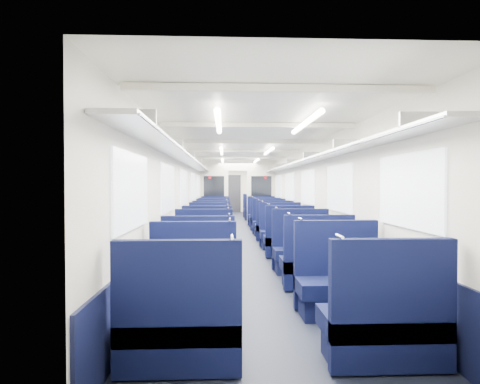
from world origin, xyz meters
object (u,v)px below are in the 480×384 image
at_px(seat_19, 261,217).
at_px(end_door, 234,194).
at_px(seat_7, 302,252).
at_px(seat_21, 256,212).
at_px(seat_4, 199,268).
at_px(seat_6, 204,253).
at_px(seat_8, 207,241).
at_px(seat_13, 274,228).
at_px(seat_15, 269,224).
at_px(seat_3, 339,285).
at_px(seat_17, 265,220).
at_px(seat_12, 211,228).
at_px(seat_2, 192,288).
at_px(seat_1, 384,325).
at_px(seat_9, 289,241).
at_px(seat_16, 214,220).
at_px(seat_23, 254,210).
at_px(seat_20, 216,213).
at_px(seat_10, 210,234).
at_px(seat_5, 316,265).
at_px(seat_14, 213,224).
at_px(seat_0, 180,328).
at_px(bulkhead, 238,191).
at_px(seat_11, 281,234).
at_px(seat_18, 215,217).

bearing_deg(seat_19, end_door, 96.91).
distance_m(seat_7, seat_21, 9.13).
height_order(seat_4, seat_21, same).
xyz_separation_m(seat_6, seat_8, (0.00, 1.26, 0.00)).
bearing_deg(seat_6, seat_21, 79.68).
distance_m(seat_13, seat_15, 1.05).
height_order(seat_3, seat_17, same).
bearing_deg(seat_12, seat_2, -90.00).
bearing_deg(seat_1, seat_9, 90.00).
relative_size(seat_8, seat_13, 1.00).
height_order(seat_16, seat_23, same).
xyz_separation_m(seat_15, seat_16, (-1.66, 1.21, 0.00)).
bearing_deg(seat_9, seat_16, 110.12).
bearing_deg(seat_13, seat_3, -90.00).
bearing_deg(seat_20, seat_10, -90.00).
height_order(seat_9, seat_17, same).
bearing_deg(seat_5, seat_14, 106.03).
xyz_separation_m(seat_1, seat_19, (0.00, 10.33, 0.00)).
bearing_deg(seat_7, seat_19, 90.00).
bearing_deg(seat_6, seat_5, -32.10).
bearing_deg(seat_13, seat_4, -109.39).
distance_m(seat_0, seat_8, 4.58).
xyz_separation_m(seat_0, seat_14, (0.00, 8.05, 0.00)).
relative_size(seat_9, seat_14, 1.00).
bearing_deg(seat_17, seat_14, -147.41).
xyz_separation_m(seat_0, seat_2, (0.00, 1.15, 0.00)).
relative_size(seat_1, seat_10, 1.00).
relative_size(bulkhead, seat_21, 2.55).
relative_size(seat_14, seat_17, 1.00).
bearing_deg(seat_15, seat_9, -90.00).
xyz_separation_m(seat_2, seat_8, (0.00, 3.42, 0.00)).
relative_size(seat_0, seat_1, 1.00).
height_order(seat_8, seat_11, same).
distance_m(seat_18, seat_20, 1.91).
bearing_deg(seat_18, seat_0, -90.00).
bearing_deg(seat_8, seat_16, 90.00).
relative_size(seat_9, seat_12, 1.00).
relative_size(end_door, seat_9, 1.82).
bearing_deg(seat_18, seat_4, -90.00).
bearing_deg(seat_7, seat_18, 103.19).
relative_size(bulkhead, seat_3, 2.55).
xyz_separation_m(seat_12, seat_19, (1.66, 3.40, 0.00)).
height_order(seat_1, seat_3, same).
xyz_separation_m(seat_9, seat_19, (0.00, 5.72, 0.00)).
bearing_deg(end_door, seat_18, -96.97).
height_order(seat_14, seat_15, same).
bearing_deg(seat_16, bulkhead, 64.67).
distance_m(end_door, seat_6, 13.90).
bearing_deg(seat_1, seat_8, 109.94).
bearing_deg(seat_17, seat_20, 117.55).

